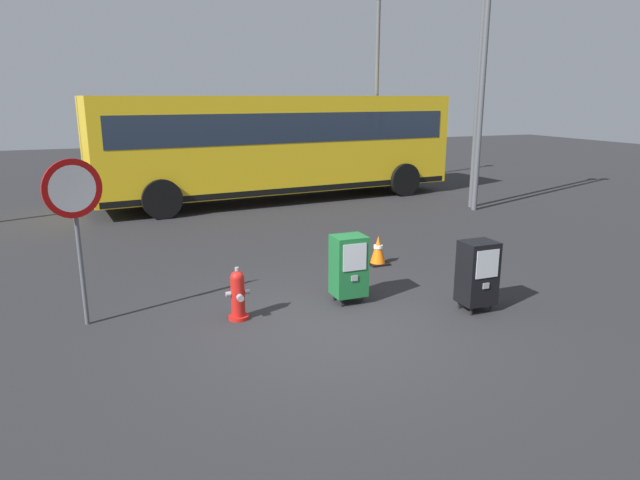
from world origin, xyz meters
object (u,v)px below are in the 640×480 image
(street_light_far_left, at_px, (377,74))
(bus_near, at_px, (277,141))
(newspaper_box_primary, at_px, (349,266))
(traffic_cone, at_px, (378,250))
(stop_sign, at_px, (75,208))
(fire_hydrant, at_px, (238,295))
(street_light_near_left, at_px, (485,47))
(street_light_near_right, at_px, (481,59))
(newspaper_box_secondary, at_px, (477,272))

(street_light_far_left, bearing_deg, bus_near, -156.37)
(newspaper_box_primary, relative_size, traffic_cone, 1.92)
(stop_sign, bearing_deg, fire_hydrant, -16.38)
(stop_sign, bearing_deg, traffic_cone, 11.99)
(street_light_near_left, height_order, street_light_far_left, street_light_near_left)
(stop_sign, height_order, bus_near, bus_near)
(street_light_near_right, bearing_deg, newspaper_box_secondary, -125.99)
(bus_near, bearing_deg, fire_hydrant, -116.38)
(fire_hydrant, distance_m, newspaper_box_primary, 1.70)
(fire_hydrant, bearing_deg, stop_sign, 163.62)
(newspaper_box_primary, bearing_deg, newspaper_box_secondary, -32.22)
(newspaper_box_primary, distance_m, traffic_cone, 2.08)
(newspaper_box_primary, relative_size, street_light_far_left, 0.16)
(fire_hydrant, xyz_separation_m, street_light_far_left, (7.51, 10.55, 3.37))
(fire_hydrant, relative_size, newspaper_box_primary, 0.73)
(street_light_near_right, relative_size, street_light_far_left, 1.06)
(traffic_cone, distance_m, bus_near, 7.26)
(newspaper_box_secondary, height_order, stop_sign, stop_sign)
(newspaper_box_secondary, distance_m, stop_sign, 5.49)
(street_light_near_right, distance_m, street_light_far_left, 5.02)
(street_light_near_left, bearing_deg, fire_hydrant, -146.35)
(newspaper_box_primary, height_order, street_light_near_left, street_light_near_left)
(fire_hydrant, relative_size, street_light_near_left, 0.10)
(traffic_cone, height_order, street_light_near_left, street_light_near_left)
(street_light_near_left, height_order, street_light_near_right, street_light_near_left)
(fire_hydrant, xyz_separation_m, newspaper_box_secondary, (3.24, -0.94, 0.22))
(fire_hydrant, bearing_deg, bus_near, 69.00)
(newspaper_box_primary, xyz_separation_m, stop_sign, (-3.62, 0.53, 1.03))
(traffic_cone, xyz_separation_m, street_light_near_right, (4.95, 3.93, 3.68))
(newspaper_box_secondary, bearing_deg, stop_sign, 163.72)
(newspaper_box_secondary, xyz_separation_m, traffic_cone, (-0.23, 2.56, -0.31))
(stop_sign, distance_m, bus_near, 9.72)
(street_light_far_left, bearing_deg, street_light_near_right, -84.95)
(street_light_near_left, relative_size, street_light_near_right, 1.08)
(fire_hydrant, distance_m, street_light_near_right, 10.34)
(street_light_near_left, bearing_deg, traffic_cone, -143.34)
(newspaper_box_secondary, relative_size, bus_near, 0.10)
(stop_sign, relative_size, bus_near, 0.21)
(fire_hydrant, xyz_separation_m, street_light_near_right, (7.95, 5.55, 3.58))
(stop_sign, bearing_deg, bus_near, 57.02)
(fire_hydrant, distance_m, stop_sign, 2.38)
(street_light_near_right, bearing_deg, street_light_near_left, -115.02)
(street_light_near_right, height_order, street_light_far_left, street_light_near_right)
(stop_sign, distance_m, street_light_near_left, 11.06)
(street_light_near_right, bearing_deg, newspaper_box_primary, -138.66)
(fire_hydrant, bearing_deg, street_light_far_left, 54.55)
(bus_near, bearing_deg, street_light_near_right, -40.01)
(newspaper_box_primary, xyz_separation_m, street_light_far_left, (5.83, 10.51, 3.15))
(fire_hydrant, height_order, street_light_far_left, street_light_far_left)
(stop_sign, height_order, traffic_cone, stop_sign)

